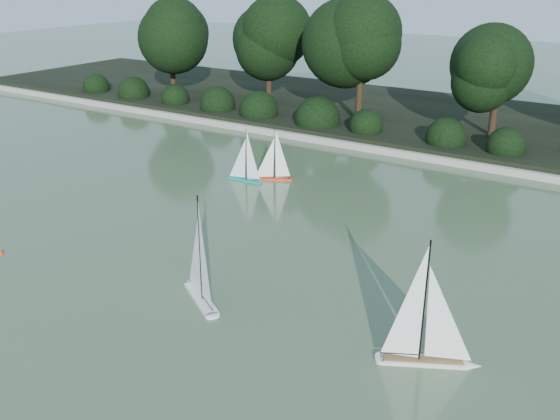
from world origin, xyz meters
The scene contains 10 objects.
ground centered at (0.00, 0.00, 0.00)m, with size 80.00×80.00×0.00m, color #334C2D.
pond_coping centered at (0.00, 9.00, 0.09)m, with size 40.00×0.35×0.18m, color gray.
far_bank centered at (0.00, 13.00, 0.15)m, with size 40.00×8.00×0.30m, color black.
tree_line centered at (1.23, 11.44, 2.64)m, with size 26.31×3.93×4.39m.
shrub_hedge centered at (0.00, 9.90, 0.45)m, with size 29.10×1.10×1.10m.
sailboat_white_a centered at (-0.29, -0.04, 0.29)m, with size 1.25×0.88×1.87m.
sailboat_white_b centered at (3.38, 0.28, 0.29)m, with size 1.31×0.81×1.90m.
sailboat_orange centered at (-2.59, 5.36, 0.22)m, with size 0.94×0.62×1.39m.
sailboat_teal centered at (-3.12, 4.95, 0.22)m, with size 1.02×0.24×1.39m.
race_buoy centered at (-4.33, -0.80, 0.00)m, with size 0.13×0.13×0.13m, color #EC4C0C.
Camera 1 is at (5.49, -6.55, 4.86)m, focal length 40.00 mm.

